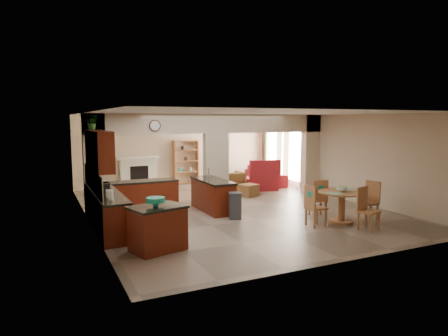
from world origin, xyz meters
name	(u,v)px	position (x,y,z in m)	size (l,w,h in m)	color
floor	(230,208)	(0.00, 0.00, 0.00)	(10.00, 10.00, 0.00)	#796753
ceiling	(230,114)	(0.00, 0.00, 2.80)	(10.00, 10.00, 0.00)	white
wall_back	(176,150)	(0.00, 5.00, 1.40)	(8.00, 8.00, 0.00)	tan
wall_front	(350,187)	(0.00, -5.00, 1.40)	(8.00, 8.00, 0.00)	tan
wall_left	(87,168)	(-4.00, 0.00, 1.40)	(10.00, 10.00, 0.00)	tan
wall_right	(336,156)	(4.00, 0.00, 1.40)	(10.00, 10.00, 0.00)	tan
partition_left_pier	(95,164)	(-3.70, 1.00, 1.40)	(0.60, 0.25, 2.80)	tan
partition_center_pier	(216,168)	(0.00, 1.00, 1.10)	(0.80, 0.25, 2.20)	tan
partition_right_pier	(311,154)	(3.70, 1.00, 1.40)	(0.60, 0.25, 2.80)	tan
partition_header	(216,124)	(0.00, 1.00, 2.50)	(8.00, 0.25, 0.60)	tan
kitchen_counter	(120,204)	(-3.26, -0.25, 0.46)	(2.52, 3.29, 1.48)	#441A07
upper_cabinets	(99,150)	(-3.82, -0.80, 1.92)	(0.35, 2.40, 0.90)	#441A07
peninsula	(213,195)	(-0.60, -0.11, 0.46)	(0.70, 1.85, 0.91)	#441A07
wall_clock	(155,126)	(-2.00, 0.85, 2.45)	(0.34, 0.34, 0.03)	#482418
rug	(234,193)	(1.20, 2.10, 0.01)	(1.60, 1.30, 0.01)	brown
fireplace	(139,172)	(-1.60, 4.83, 0.61)	(1.60, 0.35, 1.20)	beige
shelving_unit	(186,162)	(0.35, 4.82, 0.90)	(1.00, 0.32, 1.80)	#A25A37
window_a	(296,157)	(3.97, 2.30, 1.20)	(0.02, 0.90, 1.90)	white
window_b	(272,153)	(3.97, 4.00, 1.20)	(0.02, 0.90, 1.90)	white
glazed_door	(283,158)	(3.97, 3.15, 1.05)	(0.02, 0.70, 2.10)	white
drape_a_left	(304,158)	(3.93, 1.70, 1.20)	(0.10, 0.28, 2.30)	#3C1A18
drape_a_right	(286,155)	(3.93, 2.90, 1.20)	(0.10, 0.28, 2.30)	#3C1A18
drape_b_left	(279,154)	(3.93, 3.40, 1.20)	(0.10, 0.28, 2.30)	#3C1A18
drape_b_right	(264,152)	(3.93, 4.60, 1.20)	(0.10, 0.28, 2.30)	#3C1A18
ceiling_fan	(231,121)	(1.50, 3.00, 2.56)	(1.00, 1.00, 0.10)	white
kitchen_island	(158,228)	(-3.01, -2.89, 0.46)	(1.21, 1.00, 0.91)	#441A07
teal_bowl	(156,202)	(-3.04, -2.88, 1.00)	(0.37, 0.37, 0.18)	#159778
trash_can	(235,207)	(-0.45, -1.26, 0.33)	(0.31, 0.26, 0.66)	#2F3032
dining_table	(342,202)	(1.83, -2.76, 0.53)	(1.19, 1.19, 0.81)	#A25A37
fruit_bowl	(342,189)	(1.81, -2.78, 0.88)	(0.27, 0.27, 0.14)	#88B526
sofa	(265,175)	(3.30, 3.43, 0.36)	(0.95, 2.44, 0.71)	maroon
chaise	(260,184)	(2.40, 2.37, 0.23)	(1.16, 0.95, 0.46)	maroon
armchair	(231,182)	(1.15, 2.28, 0.39)	(0.83, 0.85, 0.77)	#9B331C
ottoman	(248,190)	(1.39, 1.41, 0.21)	(0.57, 0.57, 0.41)	#9B331C
plant	(92,122)	(-3.82, 0.19, 2.55)	(0.33, 0.29, 0.37)	#184913
chair_north	(319,197)	(1.69, -2.03, 0.55)	(0.52, 0.52, 1.02)	#A25A37
chair_east	(370,199)	(2.74, -2.82, 0.55)	(0.51, 0.51, 1.02)	#A25A37
chair_south	(366,207)	(1.92, -3.50, 0.55)	(0.51, 0.51, 1.02)	#A25A37
chair_west	(313,204)	(0.95, -2.74, 0.55)	(0.43, 0.42, 1.02)	#A25A37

